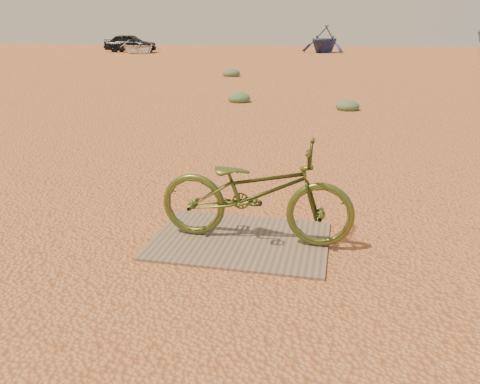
% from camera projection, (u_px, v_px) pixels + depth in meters
% --- Properties ---
extents(ground, '(120.00, 120.00, 0.00)m').
position_uv_depth(ground, '(276.00, 231.00, 4.46)').
color(ground, '#BE794B').
rests_on(ground, ground).
extents(plywood_board, '(1.58, 1.13, 0.02)m').
position_uv_depth(plywood_board, '(240.00, 240.00, 4.25)').
color(plywood_board, '#746250').
rests_on(plywood_board, ground).
extents(bicycle, '(1.73, 0.61, 0.91)m').
position_uv_depth(bicycle, '(256.00, 192.00, 4.10)').
color(bicycle, '#475420').
rests_on(bicycle, plywood_board).
extents(car, '(4.72, 2.01, 1.59)m').
position_uv_depth(car, '(130.00, 43.00, 42.58)').
color(car, black).
rests_on(car, ground).
extents(boat_near_left, '(5.71, 6.62, 1.15)m').
position_uv_depth(boat_near_left, '(138.00, 46.00, 40.97)').
color(boat_near_left, silver).
rests_on(boat_near_left, ground).
extents(boat_far_left, '(5.21, 5.57, 2.37)m').
position_uv_depth(boat_far_left, '(324.00, 39.00, 41.46)').
color(boat_far_left, navy).
rests_on(boat_far_left, ground).
extents(kale_a, '(0.60, 0.60, 0.33)m').
position_uv_depth(kale_a, '(239.00, 102.00, 12.65)').
color(kale_a, '#53724C').
rests_on(kale_a, ground).
extents(kale_b, '(0.56, 0.56, 0.31)m').
position_uv_depth(kale_b, '(347.00, 110.00, 11.37)').
color(kale_b, '#53724C').
rests_on(kale_b, ground).
extents(kale_c, '(0.74, 0.74, 0.41)m').
position_uv_depth(kale_c, '(231.00, 76.00, 19.87)').
color(kale_c, '#53724C').
rests_on(kale_c, ground).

